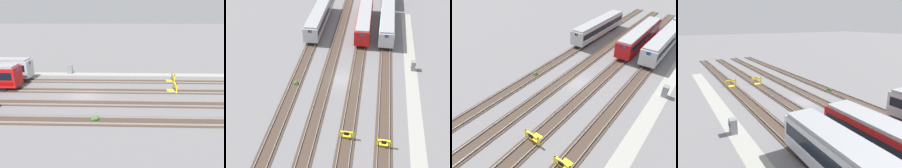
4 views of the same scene
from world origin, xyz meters
TOP-DOWN VIEW (x-y plane):
  - ground_plane at (0.00, 0.00)m, footprint 400.00×400.00m
  - service_walkway at (0.00, -11.13)m, footprint 54.00×2.00m
  - rail_track_nearest at (0.00, -6.95)m, footprint 90.00×2.23m
  - rail_track_near_inner at (0.00, -2.32)m, footprint 90.00×2.24m
  - rail_track_middle at (0.00, 2.32)m, footprint 90.00×2.24m
  - rail_track_far_inner at (0.00, 6.95)m, footprint 90.00×2.23m
  - subway_car_front_row_left_inner at (18.79, -2.35)m, footprint 18.03×3.00m
  - subway_car_front_row_centre at (18.79, -6.94)m, footprint 18.04×3.07m
  - subway_car_front_row_right_inner at (18.79, 6.94)m, footprint 18.03×3.00m
  - bumper_stop_nearest_track at (-13.17, -6.96)m, footprint 1.37×2.01m
  - bumper_stop_near_inner_track at (-12.36, -2.32)m, footprint 1.36×2.01m
  - electrical_cabinet at (4.41, -11.44)m, footprint 0.90×0.73m
  - weed_clump at (-2.17, 6.81)m, footprint 0.92×0.70m

SIDE VIEW (x-z plane):
  - ground_plane at x=0.00m, z-range 0.00..0.00m
  - service_walkway at x=0.00m, z-range 0.00..0.01m
  - rail_track_nearest at x=0.00m, z-range -0.06..0.15m
  - rail_track_near_inner at x=0.00m, z-range -0.06..0.15m
  - rail_track_middle at x=0.00m, z-range -0.06..0.15m
  - rail_track_far_inner at x=0.00m, z-range -0.06..0.15m
  - weed_clump at x=-2.17m, z-range -0.08..0.56m
  - bumper_stop_nearest_track at x=-13.17m, z-range -0.10..1.12m
  - bumper_stop_near_inner_track at x=-12.36m, z-range -0.10..1.12m
  - electrical_cabinet at x=4.41m, z-range 0.00..1.60m
  - subway_car_front_row_left_inner at x=18.79m, z-range 0.19..3.89m
  - subway_car_front_row_centre at x=18.79m, z-range 0.19..3.89m
  - subway_car_front_row_right_inner at x=18.79m, z-range 0.19..3.89m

